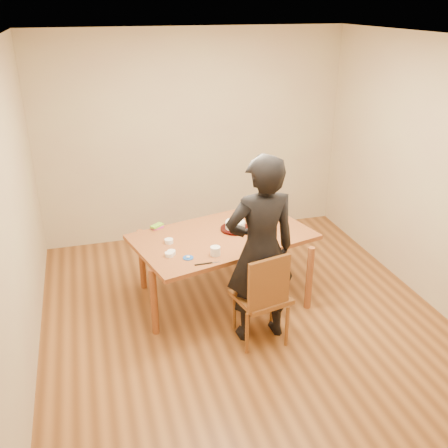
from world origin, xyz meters
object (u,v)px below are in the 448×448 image
object	(u,v)px
cake	(235,225)
dining_chair	(261,297)
dining_table	(223,237)
cake_plate	(235,229)
person	(261,251)

from	to	relation	value
cake	dining_chair	bearing A→B (deg)	-90.79
dining_chair	cake	xyz separation A→B (m)	(0.01, 0.86, 0.36)
dining_table	cake_plate	bearing A→B (deg)	13.86
dining_table	person	world-z (taller)	person
dining_chair	person	bearing A→B (deg)	77.36
dining_table	dining_chair	bearing A→B (deg)	-93.51
person	cake_plate	bearing A→B (deg)	-92.16
dining_chair	cake	size ratio (longest dim) A/B	2.17
person	dining_chair	bearing A→B (deg)	88.68
dining_table	dining_chair	xyz separation A→B (m)	(0.15, -0.78, -0.28)
dining_chair	person	size ratio (longest dim) A/B	0.25
person	cake	bearing A→B (deg)	-92.16
cake_plate	cake	bearing A→B (deg)	0.00
cake_plate	cake	size ratio (longest dim) A/B	1.49
dining_chair	dining_table	bearing A→B (deg)	88.31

